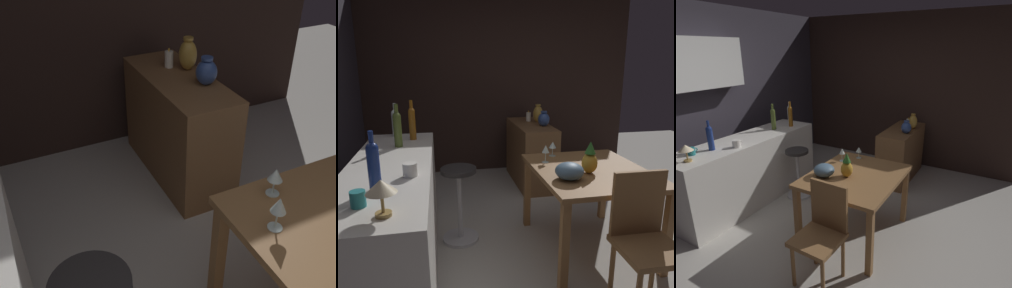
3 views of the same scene
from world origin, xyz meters
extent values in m
plane|color=#B7B2A8|center=(0.00, 0.00, 0.00)|extent=(9.00, 9.00, 0.00)
cube|color=#38333D|center=(0.00, 2.10, 1.30)|extent=(5.20, 0.10, 2.60)
cube|color=white|center=(-0.30, 1.98, 1.85)|extent=(1.70, 0.32, 0.64)
cube|color=#33231E|center=(2.55, 0.30, 1.30)|extent=(0.10, 4.40, 2.60)
cube|color=olive|center=(0.14, -0.24, 0.72)|extent=(1.10, 0.93, 0.04)
cube|color=olive|center=(-0.36, 0.18, 0.35)|extent=(0.06, 0.06, 0.70)
cube|color=olive|center=(0.64, 0.18, 0.35)|extent=(0.06, 0.06, 0.70)
cube|color=olive|center=(-0.36, -0.65, 0.35)|extent=(0.06, 0.06, 0.70)
cube|color=olive|center=(0.64, -0.65, 0.35)|extent=(0.06, 0.06, 0.70)
cube|color=silver|center=(0.10, 1.38, 0.45)|extent=(2.10, 0.60, 0.90)
cube|color=brown|center=(1.82, -0.19, 0.41)|extent=(1.10, 0.44, 0.82)
cube|color=olive|center=(-0.66, -0.29, 0.45)|extent=(0.41, 0.41, 0.04)
cube|color=olive|center=(-0.48, -0.29, 0.69)|extent=(0.04, 0.38, 0.47)
cylinder|color=olive|center=(-0.82, -0.44, 0.22)|extent=(0.04, 0.04, 0.43)
cylinder|color=olive|center=(-0.82, -0.12, 0.22)|extent=(0.04, 0.04, 0.43)
cylinder|color=olive|center=(-0.50, -0.45, 0.22)|extent=(0.04, 0.04, 0.43)
cylinder|color=olive|center=(-0.50, -0.13, 0.22)|extent=(0.04, 0.04, 0.43)
cylinder|color=#262323|center=(0.49, 0.86, 0.69)|extent=(0.32, 0.32, 0.04)
cylinder|color=silver|center=(0.49, 0.86, 0.34)|extent=(0.04, 0.04, 0.67)
cylinder|color=silver|center=(0.49, 0.86, 0.01)|extent=(0.34, 0.34, 0.03)
cylinder|color=silver|center=(0.39, 0.08, 0.74)|extent=(0.06, 0.06, 0.00)
cylinder|color=silver|center=(0.39, 0.08, 0.79)|extent=(0.01, 0.01, 0.09)
cone|color=silver|center=(0.39, 0.08, 0.87)|extent=(0.07, 0.07, 0.07)
cylinder|color=silver|center=(0.58, -0.05, 0.74)|extent=(0.06, 0.06, 0.00)
cylinder|color=silver|center=(0.58, -0.05, 0.78)|extent=(0.01, 0.01, 0.08)
cone|color=silver|center=(0.58, -0.05, 0.85)|extent=(0.07, 0.07, 0.06)
ellipsoid|color=gold|center=(0.04, -0.18, 0.82)|extent=(0.13, 0.13, 0.17)
cone|color=#2D6B28|center=(0.04, -0.18, 0.96)|extent=(0.09, 0.09, 0.10)
ellipsoid|color=slate|center=(-0.06, 0.04, 0.81)|extent=(0.22, 0.22, 0.13)
cylinder|color=#475623|center=(0.61, 1.37, 1.04)|extent=(0.07, 0.07, 0.27)
sphere|color=#475623|center=(0.61, 1.37, 1.17)|extent=(0.07, 0.07, 0.07)
cylinder|color=#475623|center=(0.61, 1.37, 1.23)|extent=(0.03, 0.03, 0.08)
cylinder|color=navy|center=(-0.41, 1.39, 1.03)|extent=(0.07, 0.07, 0.25)
sphere|color=navy|center=(-0.41, 1.39, 1.15)|extent=(0.07, 0.07, 0.07)
cylinder|color=navy|center=(-0.41, 1.39, 1.21)|extent=(0.03, 0.03, 0.08)
cylinder|color=silver|center=(1.05, 1.44, 1.02)|extent=(0.07, 0.07, 0.23)
sphere|color=silver|center=(1.05, 1.44, 1.13)|extent=(0.07, 0.07, 0.07)
cylinder|color=silver|center=(1.05, 1.44, 1.19)|extent=(0.03, 0.03, 0.08)
cylinder|color=#8C5114|center=(0.86, 1.26, 1.04)|extent=(0.06, 0.06, 0.27)
sphere|color=#8C5114|center=(0.86, 1.26, 1.17)|extent=(0.06, 0.06, 0.06)
cylinder|color=#8C5114|center=(0.86, 1.26, 1.24)|extent=(0.03, 0.03, 0.09)
cylinder|color=teal|center=(-0.63, 1.43, 0.94)|extent=(0.08, 0.08, 0.09)
torus|color=teal|center=(-0.58, 1.43, 0.95)|extent=(0.05, 0.01, 0.05)
cylinder|color=white|center=(-0.20, 1.21, 0.94)|extent=(0.09, 0.09, 0.09)
torus|color=white|center=(-0.14, 1.21, 0.95)|extent=(0.05, 0.01, 0.05)
cylinder|color=#A58447|center=(-0.76, 1.29, 0.91)|extent=(0.08, 0.08, 0.02)
cylinder|color=#A58447|center=(-0.76, 1.29, 0.97)|extent=(0.02, 0.02, 0.10)
cone|color=beige|center=(-0.76, 1.29, 1.05)|extent=(0.15, 0.15, 0.07)
cylinder|color=white|center=(2.03, -0.21, 0.88)|extent=(0.07, 0.07, 0.12)
ellipsoid|color=yellow|center=(2.03, -0.21, 0.95)|extent=(0.01, 0.01, 0.03)
ellipsoid|color=#B78C38|center=(1.93, -0.32, 0.93)|extent=(0.13, 0.13, 0.22)
cylinder|color=#B78C38|center=(1.93, -0.32, 1.05)|extent=(0.07, 0.07, 0.02)
ellipsoid|color=#334C8C|center=(1.64, -0.30, 0.91)|extent=(0.15, 0.15, 0.17)
cylinder|color=#334C8C|center=(1.64, -0.30, 1.00)|extent=(0.08, 0.08, 0.02)
camera|label=1|loc=(-0.48, 1.00, 1.93)|focal=41.60mm
camera|label=2|loc=(-2.30, 1.00, 1.63)|focal=34.82mm
camera|label=3|loc=(-2.30, -1.49, 2.04)|focal=29.77mm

